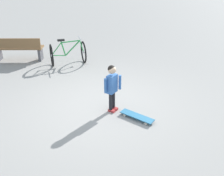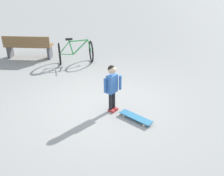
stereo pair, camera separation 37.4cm
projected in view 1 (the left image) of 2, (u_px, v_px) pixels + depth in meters
ground_plane at (98, 105)px, 5.65m from camera, size 50.00×50.00×0.00m
child_person at (112, 83)px, 5.15m from camera, size 0.32×0.29×1.06m
skateboard at (137, 116)px, 5.11m from camera, size 0.41×0.77×0.07m
bicycle_near at (68, 53)px, 7.82m from camera, size 1.22×1.28×0.85m
street_bench at (18, 48)px, 8.11m from camera, size 0.96×1.65×0.80m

